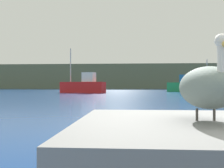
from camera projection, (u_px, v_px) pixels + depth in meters
hillside_backdrop at (138, 77)px, 73.32m from camera, size 140.00×14.09×6.26m
pier_dock at (207, 147)px, 3.01m from camera, size 2.92×2.71×0.57m
pelican at (208, 87)px, 3.00m from camera, size 0.64×1.40×0.90m
fishing_boat_green at (192, 86)px, 38.62m from camera, size 6.99×4.76×4.53m
fishing_boat_red at (84, 86)px, 33.27m from camera, size 5.78×2.91×5.56m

